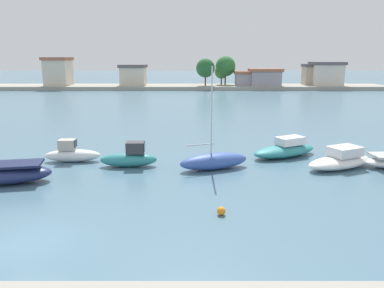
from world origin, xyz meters
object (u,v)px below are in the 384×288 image
at_px(moored_boat_5, 286,150).
at_px(moored_boat_3, 130,158).
at_px(moored_boat_1, 5,174).
at_px(moored_boat_4, 214,161).
at_px(moored_boat_6, 341,160).
at_px(moored_boat_2, 72,154).
at_px(mooring_buoy_1, 222,211).

bearing_deg(moored_boat_5, moored_boat_3, 165.55).
height_order(moored_boat_1, moored_boat_4, moored_boat_4).
bearing_deg(moored_boat_6, moored_boat_1, 162.47).
relative_size(moored_boat_4, moored_boat_6, 1.21).
distance_m(moored_boat_5, moored_boat_6, 4.32).
xyz_separation_m(moored_boat_2, mooring_buoy_1, (10.08, -9.46, -0.36)).
xyz_separation_m(moored_boat_4, moored_boat_5, (5.61, 3.32, -0.03)).
height_order(moored_boat_4, moored_boat_5, moored_boat_4).
relative_size(moored_boat_1, moored_boat_5, 0.96).
relative_size(moored_boat_1, moored_boat_6, 1.00).
xyz_separation_m(moored_boat_3, moored_boat_4, (5.78, -0.62, -0.05)).
distance_m(moored_boat_1, moored_boat_5, 19.32).
height_order(moored_boat_3, moored_boat_6, moored_boat_3).
relative_size(moored_boat_2, moored_boat_5, 0.69).
bearing_deg(moored_boat_4, moored_boat_6, -17.84).
xyz_separation_m(moored_boat_3, mooring_buoy_1, (5.70, -8.21, -0.42)).
height_order(moored_boat_6, mooring_buoy_1, moored_boat_6).
bearing_deg(moored_boat_2, moored_boat_5, 2.76).
xyz_separation_m(moored_boat_4, mooring_buoy_1, (-0.08, -7.59, -0.36)).
xyz_separation_m(moored_boat_1, moored_boat_2, (2.51, 4.79, -0.02)).
distance_m(moored_boat_1, mooring_buoy_1, 13.43).
relative_size(moored_boat_3, moored_boat_4, 0.58).
bearing_deg(moored_boat_1, moored_boat_2, 51.54).
relative_size(moored_boat_3, mooring_buoy_1, 9.51).
xyz_separation_m(moored_boat_3, moored_boat_6, (14.44, -0.36, -0.07)).
xyz_separation_m(moored_boat_1, moored_boat_5, (18.28, 6.25, -0.05)).
relative_size(moored_boat_2, moored_boat_3, 1.02).
distance_m(moored_boat_2, mooring_buoy_1, 13.82).
bearing_deg(moored_boat_4, moored_boat_5, 11.03).
bearing_deg(moored_boat_1, moored_boat_4, 2.19).
distance_m(moored_boat_3, moored_boat_6, 14.45).
bearing_deg(moored_boat_1, moored_boat_5, 8.04).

